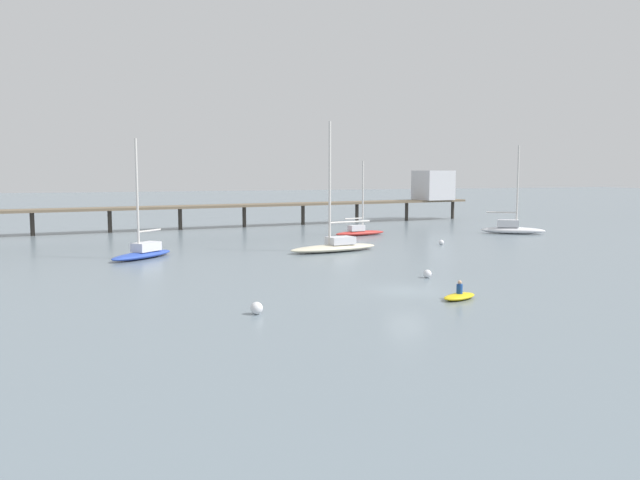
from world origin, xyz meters
TOP-DOWN VIEW (x-y plane):
  - ground_plane at (0.00, 0.00)m, footprint 400.00×400.00m
  - pier at (16.77, 50.13)m, footprint 70.77×12.76m
  - sailboat_blue at (-14.72, 20.99)m, footprint 6.30×6.14m
  - sailboat_cream at (2.58, 20.04)m, footprint 9.37×4.20m
  - sailboat_white at (28.40, 28.85)m, footprint 7.31×5.56m
  - sailboat_red at (10.38, 32.89)m, footprint 6.68×2.54m
  - dinghy_yellow at (1.79, -3.29)m, footprint 2.80×2.05m
  - mooring_buoy_far at (-10.40, -3.25)m, footprint 0.66×0.66m
  - mooring_buoy_near at (3.65, 4.05)m, footprint 0.58×0.58m
  - mooring_buoy_mid at (14.67, 21.48)m, footprint 0.51×0.51m

SIDE VIEW (x-z plane):
  - ground_plane at x=0.00m, z-range 0.00..0.00m
  - dinghy_yellow at x=1.79m, z-range -0.36..0.78m
  - mooring_buoy_mid at x=14.67m, z-range 0.00..0.51m
  - mooring_buoy_near at x=3.65m, z-range 0.00..0.58m
  - mooring_buoy_far at x=-10.40m, z-range 0.00..0.66m
  - sailboat_red at x=10.38m, z-range -3.72..4.92m
  - sailboat_cream at x=2.58m, z-range -5.36..6.65m
  - sailboat_blue at x=-14.72m, z-range -4.46..5.76m
  - sailboat_white at x=28.40m, z-range -4.51..5.96m
  - pier at x=16.77m, z-range 0.41..7.93m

